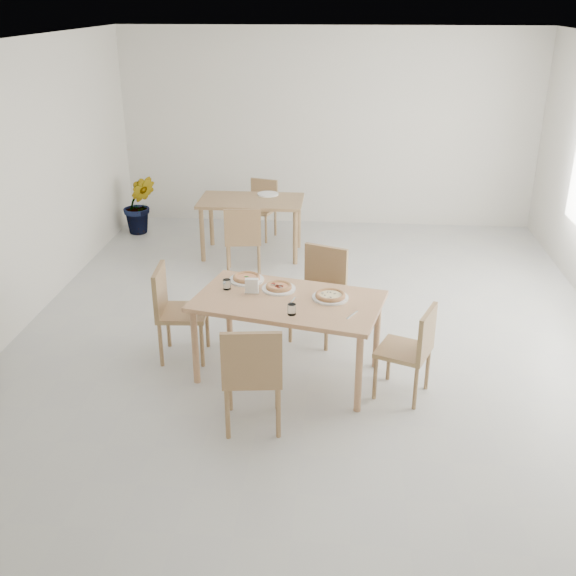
# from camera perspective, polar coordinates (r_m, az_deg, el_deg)

# --- Properties ---
(main_table) EXTENTS (1.76, 1.24, 0.75)m
(main_table) POSITION_cam_1_polar(r_m,az_deg,el_deg) (5.87, 0.00, -1.62)
(main_table) COLOR tan
(main_table) RESTS_ON ground
(chair_south) EXTENTS (0.51, 0.51, 0.92)m
(chair_south) POSITION_cam_1_polar(r_m,az_deg,el_deg) (5.19, -3.04, -7.00)
(chair_south) COLOR #9E804F
(chair_south) RESTS_ON ground
(chair_north) EXTENTS (0.59, 0.59, 0.91)m
(chair_north) POSITION_cam_1_polar(r_m,az_deg,el_deg) (6.66, 2.78, 0.13)
(chair_north) COLOR #9E804F
(chair_north) RESTS_ON ground
(chair_west) EXTENTS (0.47, 0.47, 0.90)m
(chair_west) POSITION_cam_1_polar(r_m,az_deg,el_deg) (6.33, -9.67, -1.54)
(chair_west) COLOR #9E804F
(chair_west) RESTS_ON ground
(chair_east) EXTENTS (0.53, 0.53, 0.83)m
(chair_east) POSITION_cam_1_polar(r_m,az_deg,el_deg) (5.73, 10.53, -4.87)
(chair_east) COLOR #9E804F
(chair_east) RESTS_ON ground
(plate_margherita) EXTENTS (0.32, 0.32, 0.02)m
(plate_margherita) POSITION_cam_1_polar(r_m,az_deg,el_deg) (6.23, -3.53, 0.71)
(plate_margherita) COLOR white
(plate_margherita) RESTS_ON main_table
(plate_mushroom) EXTENTS (0.32, 0.32, 0.02)m
(plate_mushroom) POSITION_cam_1_polar(r_m,az_deg,el_deg) (5.86, 3.60, -0.81)
(plate_mushroom) COLOR white
(plate_mushroom) RESTS_ON main_table
(plate_pepperoni) EXTENTS (0.30, 0.30, 0.02)m
(plate_pepperoni) POSITION_cam_1_polar(r_m,az_deg,el_deg) (6.02, -0.78, -0.06)
(plate_pepperoni) COLOR white
(plate_pepperoni) RESTS_ON main_table
(pizza_margherita) EXTENTS (0.29, 0.29, 0.03)m
(pizza_margherita) POSITION_cam_1_polar(r_m,az_deg,el_deg) (6.22, -3.53, 0.90)
(pizza_margherita) COLOR tan
(pizza_margherita) RESTS_ON plate_margherita
(pizza_mushroom) EXTENTS (0.32, 0.32, 0.03)m
(pizza_mushroom) POSITION_cam_1_polar(r_m,az_deg,el_deg) (5.85, 3.61, -0.61)
(pizza_mushroom) COLOR tan
(pizza_mushroom) RESTS_ON plate_mushroom
(pizza_pepperoni) EXTENTS (0.30, 0.30, 0.03)m
(pizza_pepperoni) POSITION_cam_1_polar(r_m,az_deg,el_deg) (6.02, -0.78, 0.14)
(pizza_pepperoni) COLOR tan
(pizza_pepperoni) RESTS_ON plate_pepperoni
(tumbler_a) EXTENTS (0.07, 0.07, 0.09)m
(tumbler_a) POSITION_cam_1_polar(r_m,az_deg,el_deg) (6.04, -5.20, 0.31)
(tumbler_a) COLOR white
(tumbler_a) RESTS_ON main_table
(tumbler_b) EXTENTS (0.07, 0.07, 0.09)m
(tumbler_b) POSITION_cam_1_polar(r_m,az_deg,el_deg) (5.54, 0.32, -1.82)
(tumbler_b) COLOR white
(tumbler_b) RESTS_ON main_table
(napkin_holder) EXTENTS (0.13, 0.07, 0.14)m
(napkin_holder) POSITION_cam_1_polar(r_m,az_deg,el_deg) (5.93, -3.08, 0.13)
(napkin_holder) COLOR silver
(napkin_holder) RESTS_ON main_table
(fork_a) EXTENTS (0.06, 0.19, 0.01)m
(fork_a) POSITION_cam_1_polar(r_m,az_deg,el_deg) (5.79, 0.33, -1.16)
(fork_a) COLOR silver
(fork_a) RESTS_ON main_table
(fork_b) EXTENTS (0.10, 0.17, 0.01)m
(fork_b) POSITION_cam_1_polar(r_m,az_deg,el_deg) (5.57, 5.45, -2.30)
(fork_b) COLOR silver
(fork_b) RESTS_ON main_table
(second_table) EXTENTS (1.34, 0.76, 0.75)m
(second_table) POSITION_cam_1_polar(r_m,az_deg,el_deg) (8.80, -3.13, 6.90)
(second_table) COLOR #9E804F
(second_table) RESTS_ON ground
(chair_back_s) EXTENTS (0.49, 0.49, 0.88)m
(chair_back_s) POSITION_cam_1_polar(r_m,az_deg,el_deg) (8.14, -3.83, 4.42)
(chair_back_s) COLOR #9E804F
(chair_back_s) RESTS_ON ground
(chair_back_n) EXTENTS (0.50, 0.50, 0.81)m
(chair_back_n) POSITION_cam_1_polar(r_m,az_deg,el_deg) (9.55, -2.26, 7.08)
(chair_back_n) COLOR #9E804F
(chair_back_n) RESTS_ON ground
(plate_empty) EXTENTS (0.28, 0.28, 0.02)m
(plate_empty) POSITION_cam_1_polar(r_m,az_deg,el_deg) (8.97, -1.71, 7.95)
(plate_empty) COLOR white
(plate_empty) RESTS_ON second_table
(potted_plant) EXTENTS (0.55, 0.49, 0.85)m
(potted_plant) POSITION_cam_1_polar(r_m,az_deg,el_deg) (9.92, -12.46, 6.92)
(potted_plant) COLOR #255B1B
(potted_plant) RESTS_ON ground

